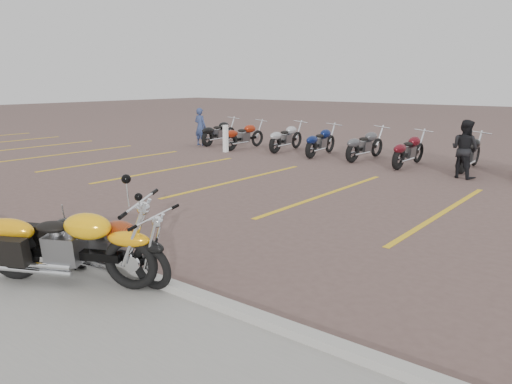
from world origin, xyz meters
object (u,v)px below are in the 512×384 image
(yellow_cruiser, at_px, (67,248))
(person_b, at_px, (464,149))
(bollard, at_px, (226,139))
(person_a, at_px, (200,127))
(flame_cruiser, at_px, (110,247))

(yellow_cruiser, relative_size, person_b, 1.43)
(yellow_cruiser, xyz_separation_m, bollard, (-6.60, 10.50, 0.00))
(person_a, bearing_deg, yellow_cruiser, 125.43)
(bollard, bearing_deg, yellow_cruiser, -57.84)
(bollard, bearing_deg, person_a, 158.79)
(person_a, relative_size, bollard, 1.52)
(person_b, bearing_deg, person_a, 14.36)
(person_a, bearing_deg, flame_cruiser, 127.40)
(yellow_cruiser, relative_size, flame_cruiser, 1.08)
(person_b, height_order, bollard, person_b)
(person_b, bearing_deg, yellow_cruiser, 97.79)
(flame_cruiser, distance_m, person_a, 14.05)
(flame_cruiser, bearing_deg, person_a, 123.22)
(yellow_cruiser, height_order, bollard, bollard)
(flame_cruiser, bearing_deg, yellow_cruiser, -123.00)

